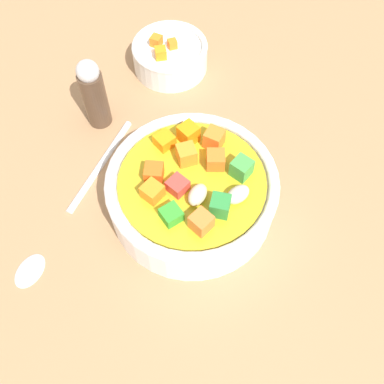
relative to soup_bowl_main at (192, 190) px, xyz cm
name	(u,v)px	position (x,y,z in cm)	size (l,w,h in cm)	color
ground_plane	(192,209)	(0.02, 0.01, -3.94)	(140.00, 140.00, 2.00)	#9E754F
soup_bowl_main	(192,190)	(0.00, 0.00, 0.00)	(17.51, 17.51, 6.80)	white
spoon	(71,207)	(12.38, 4.16, -2.56)	(4.67, 22.70, 0.79)	silver
side_bowl_small	(170,55)	(8.71, -19.47, -0.94)	(9.74, 9.74, 4.59)	white
pepper_shaker	(94,93)	(14.11, -8.25, 1.69)	(2.83, 2.83, 9.27)	#4C3828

